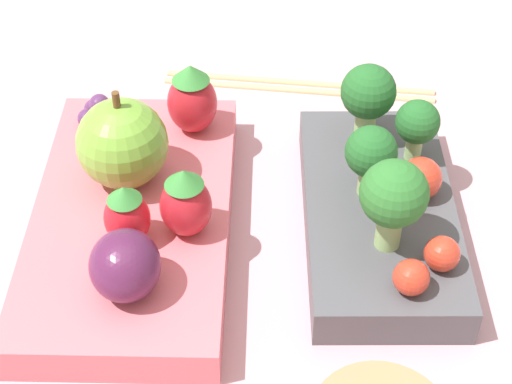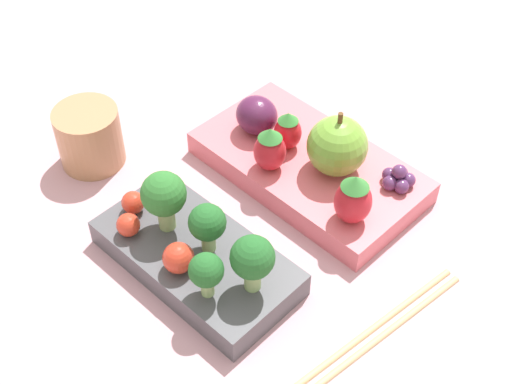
% 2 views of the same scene
% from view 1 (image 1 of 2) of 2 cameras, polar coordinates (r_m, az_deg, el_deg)
% --- Properties ---
extents(ground_plane, '(4.00, 4.00, 0.00)m').
position_cam_1_polar(ground_plane, '(0.54, 0.82, -3.56)').
color(ground_plane, '#C6939E').
extents(bento_box_savoury, '(0.19, 0.10, 0.03)m').
position_cam_1_polar(bento_box_savoury, '(0.55, 8.16, -1.58)').
color(bento_box_savoury, '#4C4C51').
rests_on(bento_box_savoury, ground_plane).
extents(bento_box_fruit, '(0.23, 0.14, 0.02)m').
position_cam_1_polar(bento_box_fruit, '(0.55, -8.21, -1.99)').
color(bento_box_fruit, '#DB6670').
rests_on(bento_box_fruit, ground_plane).
extents(broccoli_floret_0, '(0.04, 0.04, 0.06)m').
position_cam_1_polar(broccoli_floret_0, '(0.57, 7.49, 6.48)').
color(broccoli_floret_0, '#93B770').
rests_on(broccoli_floret_0, bento_box_savoury).
extents(broccoli_floret_1, '(0.04, 0.04, 0.06)m').
position_cam_1_polar(broccoli_floret_1, '(0.49, 9.17, -0.30)').
color(broccoli_floret_1, '#93B770').
rests_on(broccoli_floret_1, bento_box_savoury).
extents(broccoli_floret_2, '(0.03, 0.03, 0.05)m').
position_cam_1_polar(broccoli_floret_2, '(0.52, 7.67, 2.53)').
color(broccoli_floret_2, '#93B770').
rests_on(broccoli_floret_2, bento_box_savoury).
extents(broccoli_floret_3, '(0.03, 0.03, 0.04)m').
position_cam_1_polar(broccoli_floret_3, '(0.56, 10.70, 4.48)').
color(broccoli_floret_3, '#93B770').
rests_on(broccoli_floret_3, bento_box_savoury).
extents(cherry_tomato_0, '(0.03, 0.03, 0.03)m').
position_cam_1_polar(cherry_tomato_0, '(0.54, 10.91, 0.91)').
color(cherry_tomato_0, red).
rests_on(cherry_tomato_0, bento_box_savoury).
extents(cherry_tomato_1, '(0.02, 0.02, 0.02)m').
position_cam_1_polar(cherry_tomato_1, '(0.50, 12.30, -4.05)').
color(cherry_tomato_1, red).
rests_on(cherry_tomato_1, bento_box_savoury).
extents(cherry_tomato_2, '(0.02, 0.02, 0.02)m').
position_cam_1_polar(cherry_tomato_2, '(0.48, 10.31, -5.62)').
color(cherry_tomato_2, red).
rests_on(cherry_tomato_2, bento_box_savoury).
extents(apple, '(0.06, 0.06, 0.07)m').
position_cam_1_polar(apple, '(0.54, -8.91, 3.22)').
color(apple, '#70A838').
rests_on(apple, bento_box_fruit).
extents(strawberry_0, '(0.03, 0.03, 0.04)m').
position_cam_1_polar(strawberry_0, '(0.50, -8.61, -1.53)').
color(strawberry_0, red).
rests_on(strawberry_0, bento_box_fruit).
extents(strawberry_1, '(0.03, 0.03, 0.05)m').
position_cam_1_polar(strawberry_1, '(0.50, -4.72, -0.69)').
color(strawberry_1, red).
rests_on(strawberry_1, bento_box_fruit).
extents(strawberry_2, '(0.03, 0.03, 0.05)m').
position_cam_1_polar(strawberry_2, '(0.58, -4.29, 6.21)').
color(strawberry_2, red).
rests_on(strawberry_2, bento_box_fruit).
extents(plum, '(0.04, 0.04, 0.04)m').
position_cam_1_polar(plum, '(0.48, -8.72, -4.86)').
color(plum, '#511E42').
rests_on(plum, bento_box_fruit).
extents(grape_cluster, '(0.03, 0.03, 0.02)m').
position_cam_1_polar(grape_cluster, '(0.60, -10.29, 5.16)').
color(grape_cluster, '#562D5B').
rests_on(grape_cluster, bento_box_fruit).
extents(chopsticks_pair, '(0.05, 0.21, 0.01)m').
position_cam_1_polar(chopsticks_pair, '(0.67, 2.87, 7.19)').
color(chopsticks_pair, tan).
rests_on(chopsticks_pair, ground_plane).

